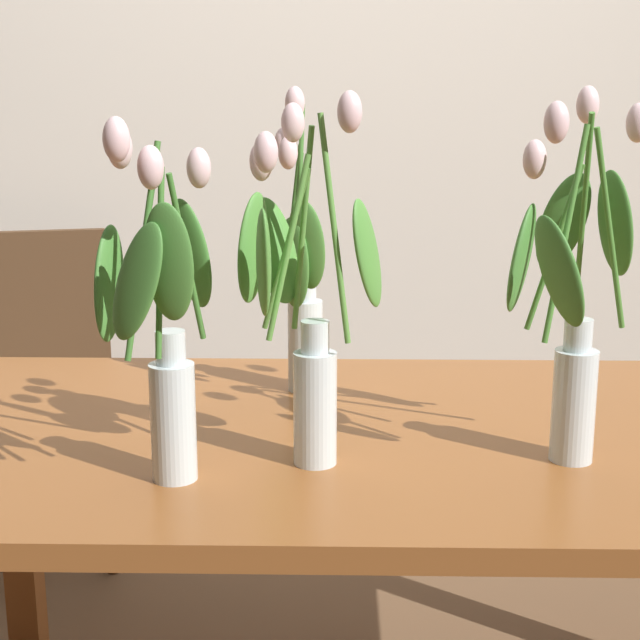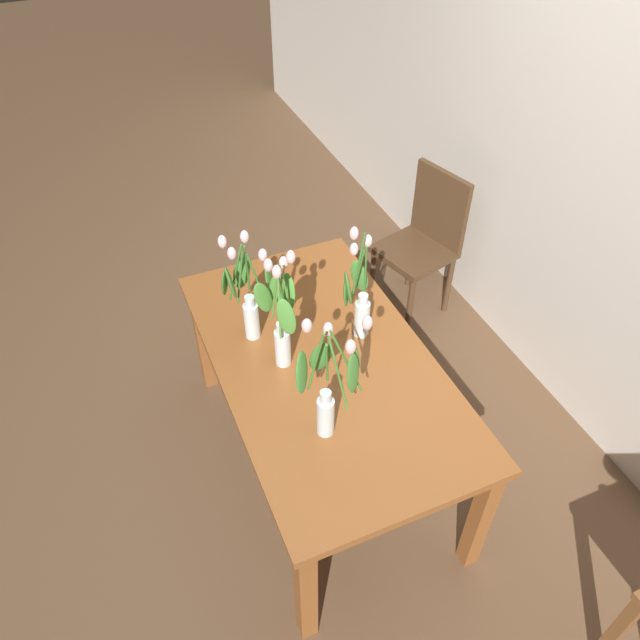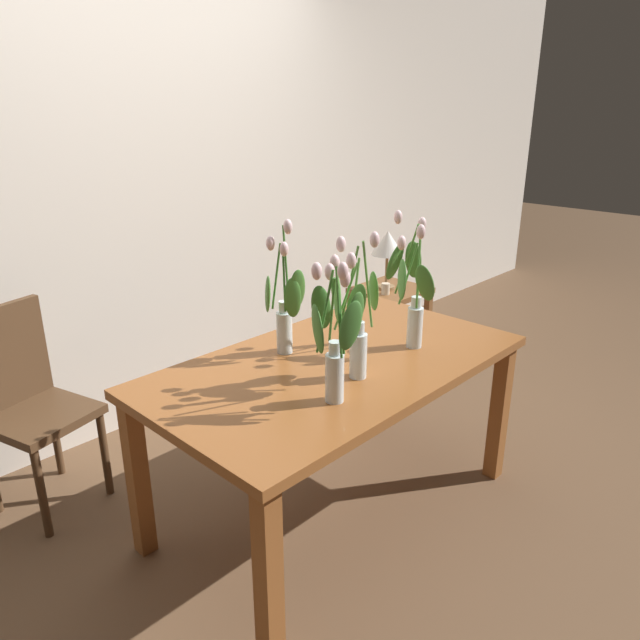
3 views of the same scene
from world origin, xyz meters
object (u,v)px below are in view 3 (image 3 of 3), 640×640
Objects in this scene: dining_chair at (26,397)px; pillar_candle at (386,289)px; dining_table at (336,380)px; tulip_vase_2 at (412,294)px; tulip_vase_1 at (284,310)px; side_table at (390,304)px; table_lamp at (388,245)px; tulip_vase_0 at (335,344)px; tulip_vase_3 at (355,322)px.

pillar_candle is at bearing -6.86° from dining_chair.
tulip_vase_2 is at bearing -20.09° from dining_table.
dining_table is 1.38m from dining_chair.
side_table is at bearing 21.86° from tulip_vase_1.
side_table is at bearing 40.18° from tulip_vase_2.
table_lamp is at bearing 36.31° from pillar_candle.
tulip_vase_0 is 0.22m from tulip_vase_3.
pillar_candle is (-0.11, -0.08, -0.27)m from table_lamp.
tulip_vase_1 is at bearing -158.14° from side_table.
table_lamp is at bearing 41.47° from tulip_vase_2.
tulip_vase_1 is 7.78× the size of pillar_candle.
tulip_vase_1 is at bearing -157.15° from table_lamp.
dining_table is 1.72m from side_table.
dining_chair is 2.25m from pillar_candle.
tulip_vase_1 reaches higher than tulip_vase_2.
tulip_vase_3 is at bearing -115.48° from dining_table.
tulip_vase_2 is at bearing -43.76° from dining_chair.
dining_chair is at bearing 115.26° from tulip_vase_0.
tulip_vase_3 is 1.75m from pillar_candle.
side_table is at bearing 29.53° from dining_table.
tulip_vase_1 is (-0.10, 0.21, 0.29)m from dining_table.
tulip_vase_2 is 0.62× the size of dining_chair.
tulip_vase_0 is 1.35× the size of table_lamp.
table_lamp is at bearing 32.44° from tulip_vase_0.
tulip_vase_2 reaches higher than pillar_candle.
dining_table is at bearing -149.41° from table_lamp.
tulip_vase_0 is at bearing -148.45° from side_table.
tulip_vase_2 is at bearing -36.94° from tulip_vase_1.
side_table is 1.38× the size of table_lamp.
table_lamp reaches higher than side_table.
tulip_vase_1 reaches higher than dining_chair.
side_table is (1.58, 0.63, -0.50)m from tulip_vase_1.
pillar_candle is at bearing 41.98° from tulip_vase_2.
tulip_vase_1 is 1.59m from pillar_candle.
dining_chair is (-0.61, 1.29, -0.44)m from tulip_vase_0.
tulip_vase_0 is 0.58× the size of dining_chair.
tulip_vase_3 is (0.02, -0.36, 0.04)m from tulip_vase_1.
tulip_vase_0 is 0.48m from tulip_vase_1.
tulip_vase_2 is (0.62, 0.12, 0.01)m from tulip_vase_0.
side_table is at bearing -5.03° from dining_chair.
tulip_vase_0 is at bearing -138.98° from dining_table.
tulip_vase_1 reaches higher than pillar_candle.
tulip_vase_0 reaches higher than pillar_candle.
pillar_candle is at bearing -156.35° from side_table.
tulip_vase_2 is at bearing 4.62° from tulip_vase_3.
tulip_vase_1 reaches higher than tulip_vase_0.
table_lamp is at bearing -4.61° from dining_chair.
side_table is (1.14, 0.97, -0.55)m from tulip_vase_2.
table_lamp is at bearing 30.59° from dining_table.
tulip_vase_2 is at bearing -138.53° from table_lamp.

